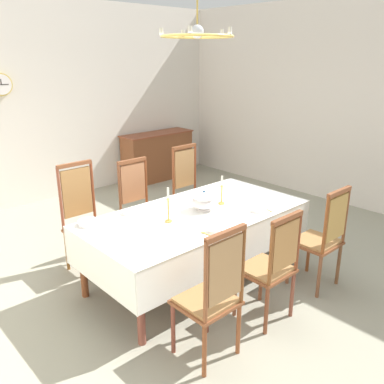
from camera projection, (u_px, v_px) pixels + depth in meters
name	position (u px, v px, depth m)	size (l,w,h in m)	color
ground	(182.00, 270.00, 4.66)	(6.74, 6.55, 0.04)	#9A9783
back_wall	(43.00, 103.00, 6.47)	(6.74, 0.08, 3.16)	silver
right_wall	(346.00, 104.00, 6.33)	(0.08, 6.55, 3.16)	silver
dining_table	(196.00, 219.00, 4.26)	(2.35, 1.17, 0.76)	brown
tablecloth	(196.00, 221.00, 4.27)	(2.37, 1.19, 0.39)	white
chair_south_a	(212.00, 294.00, 3.11)	(0.44, 0.42, 1.15)	brown
chair_north_a	(84.00, 218.00, 4.50)	(0.44, 0.42, 1.21)	brown
chair_south_b	(271.00, 265.00, 3.60)	(0.44, 0.42, 1.06)	brown
chair_north_b	(140.00, 205.00, 4.98)	(0.44, 0.42, 1.13)	brown
chair_south_c	(322.00, 237.00, 4.13)	(0.44, 0.42, 1.10)	brown
chair_north_c	(190.00, 189.00, 5.51)	(0.44, 0.42, 1.17)	brown
soup_tureen	(204.00, 200.00, 4.27)	(0.27, 0.27, 0.22)	white
candlestick_west	(168.00, 208.00, 3.95)	(0.07, 0.07, 0.35)	gold
candlestick_east	(222.00, 193.00, 4.44)	(0.07, 0.07, 0.32)	gold
bowl_near_left	(215.00, 230.00, 3.77)	(0.14, 0.14, 0.03)	white
bowl_near_right	(259.00, 210.00, 4.26)	(0.16, 0.16, 0.03)	white
bowl_far_left	(130.00, 212.00, 4.19)	(0.16, 0.16, 0.03)	white
bowl_far_right	(88.00, 222.00, 3.92)	(0.20, 0.20, 0.05)	white
spoon_primary	(205.00, 233.00, 3.73)	(0.03, 0.18, 0.01)	gold
spoon_secondary	(264.00, 208.00, 4.35)	(0.05, 0.18, 0.01)	gold
sideboard	(158.00, 156.00, 7.89)	(1.44, 0.48, 0.90)	brown
mounted_clock	(1.00, 84.00, 5.91)	(0.32, 0.06, 0.32)	#D1B251
chandelier	(197.00, 35.00, 3.69)	(0.67, 0.67, 0.66)	gold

